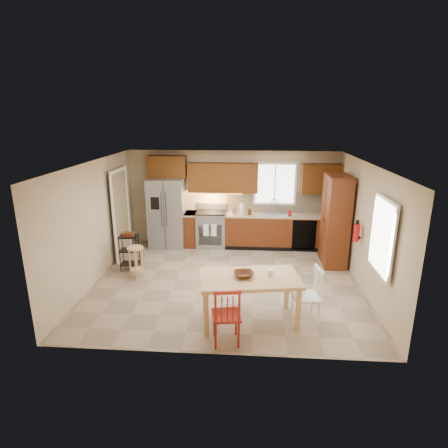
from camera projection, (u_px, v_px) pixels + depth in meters
name	position (u px, v px, depth m)	size (l,w,h in m)	color
floor	(227.00, 281.00, 7.93)	(5.50, 5.50, 0.00)	gray
ceiling	(227.00, 163.00, 7.21)	(5.50, 5.00, 0.02)	silver
wall_back	(233.00, 198.00, 9.96)	(5.50, 0.02, 2.50)	#CCB793
wall_front	(215.00, 277.00, 5.18)	(5.50, 0.02, 2.50)	#CCB793
wall_left	(95.00, 222.00, 7.76)	(0.02, 5.00, 2.50)	#CCB793
wall_right	(366.00, 228.00, 7.38)	(0.02, 5.00, 2.50)	#CCB793
refrigerator	(167.00, 213.00, 9.82)	(0.92, 0.75, 1.82)	gray
range_stove	(211.00, 229.00, 9.92)	(0.76, 0.63, 0.92)	gray
base_cabinet_narrow	(191.00, 229.00, 9.98)	(0.30, 0.60, 0.90)	#572610
base_cabinet_run	(281.00, 231.00, 9.81)	(2.92, 0.60, 0.90)	#572610
dishwasher	(304.00, 235.00, 9.50)	(0.60, 0.02, 0.78)	black
backsplash	(281.00, 202.00, 9.88)	(2.92, 0.03, 0.55)	beige
upper_over_fridge	(167.00, 166.00, 9.67)	(1.00, 0.35, 0.55)	#603210
upper_left_block	(223.00, 178.00, 9.65)	(1.80, 0.35, 0.75)	#603210
upper_right_block	(321.00, 179.00, 9.47)	(1.00, 0.35, 0.75)	#603210
window_back	(275.00, 184.00, 9.75)	(1.12, 0.04, 1.12)	white
sink	(274.00, 216.00, 9.71)	(0.62, 0.46, 0.16)	gray
undercab_glow	(211.00, 193.00, 9.76)	(1.60, 0.30, 0.01)	#FFBF66
soap_bottle	(290.00, 212.00, 9.55)	(0.09, 0.09, 0.19)	#B70C12
paper_towel	(242.00, 209.00, 9.67)	(0.12, 0.12, 0.28)	white
canister_steel	(234.00, 211.00, 9.70)	(0.11, 0.11, 0.18)	gray
canister_wood	(249.00, 212.00, 9.65)	(0.10, 0.10, 0.14)	#522915
pantry	(335.00, 221.00, 8.61)	(0.50, 0.95, 2.10)	#572610
fire_extinguisher	(357.00, 233.00, 7.58)	(0.12, 0.12, 0.36)	#B70C12
window_right	(383.00, 237.00, 6.23)	(0.04, 1.02, 1.32)	white
doorway	(120.00, 215.00, 9.05)	(0.04, 0.95, 2.10)	#8C7A59
dining_table	(249.00, 299.00, 6.32)	(1.64, 0.92, 0.80)	#DFAC6F
chair_red	(226.00, 314.00, 5.70)	(0.45, 0.45, 0.97)	#AD261A
chair_white	(306.00, 296.00, 6.28)	(0.45, 0.45, 0.97)	white
table_bowl	(244.00, 277.00, 6.21)	(0.33, 0.33, 0.08)	#522915
table_jar	(271.00, 274.00, 6.27)	(0.13, 0.13, 0.15)	white
bar_stool	(136.00, 263.00, 8.01)	(0.34, 0.34, 0.70)	#DFAC6F
utility_cart	(130.00, 252.00, 8.43)	(0.42, 0.32, 0.83)	black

